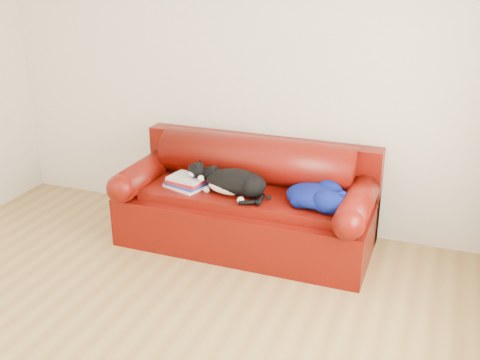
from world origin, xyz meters
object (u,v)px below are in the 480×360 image
object	(u,v)px
book_stack	(187,182)
blanket	(317,195)
sofa_base	(246,218)
cat	(235,183)

from	to	relation	value
book_stack	blanket	distance (m)	1.10
sofa_base	book_stack	size ratio (longest dim) A/B	5.62
book_stack	sofa_base	bearing A→B (deg)	15.01
sofa_base	book_stack	bearing A→B (deg)	-164.99
book_stack	cat	distance (m)	0.43
blanket	book_stack	bearing A→B (deg)	-177.11
cat	blanket	xyz separation A→B (m)	(0.67, 0.05, -0.03)
book_stack	cat	size ratio (longest dim) A/B	0.54
sofa_base	blanket	world-z (taller)	blanket
cat	blanket	bearing A→B (deg)	22.75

